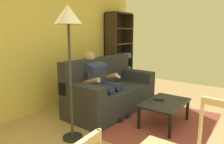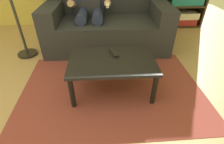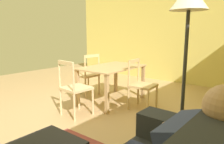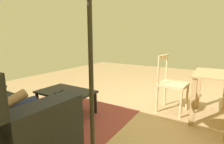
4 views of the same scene
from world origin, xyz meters
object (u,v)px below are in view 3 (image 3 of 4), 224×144
floor_lamp (188,15)px  dining_chair_facing_couch (75,88)px  dining_chair_by_doorway (88,75)px  dining_chair_near_wall (142,85)px  dining_table (112,72)px

floor_lamp → dining_chair_facing_couch: bearing=-95.9°
dining_chair_facing_couch → dining_chair_by_doorway: (-0.98, -0.68, -0.01)m
dining_chair_by_doorway → floor_lamp: bearing=65.3°
dining_chair_near_wall → dining_chair_by_doorway: (0.00, -1.37, 0.01)m
dining_chair_near_wall → dining_chair_by_doorway: dining_chair_by_doorway is taller
dining_chair_by_doorway → dining_chair_facing_couch: bearing=35.0°
dining_chair_by_doorway → floor_lamp: 3.00m
dining_chair_near_wall → dining_chair_facing_couch: dining_chair_facing_couch is taller
dining_chair_near_wall → floor_lamp: size_ratio=0.49×
dining_chair_near_wall → dining_chair_facing_couch: bearing=-35.2°
dining_chair_near_wall → dining_chair_facing_couch: 1.20m
dining_chair_facing_couch → dining_chair_by_doorway: bearing=-145.0°
dining_table → dining_chair_by_doorway: dining_chair_by_doorway is taller
dining_chair_by_doorway → floor_lamp: floor_lamp is taller
dining_table → floor_lamp: floor_lamp is taller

